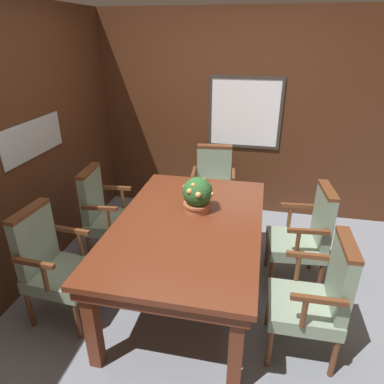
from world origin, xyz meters
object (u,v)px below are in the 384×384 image
(chair_right_far, at_px, (306,234))
(potted_plant, at_px, (197,195))
(dining_table, at_px, (188,231))
(chair_left_far, at_px, (106,212))
(chair_left_near, at_px, (52,262))
(chair_head_far, at_px, (213,185))
(chair_right_near, at_px, (317,296))

(chair_right_far, relative_size, potted_plant, 3.17)
(dining_table, distance_m, chair_right_far, 1.09)
(potted_plant, bearing_deg, dining_table, -99.75)
(chair_left_far, distance_m, chair_left_near, 0.87)
(chair_left_near, relative_size, potted_plant, 3.17)
(chair_left_far, bearing_deg, chair_right_far, -95.79)
(dining_table, height_order, potted_plant, potted_plant)
(chair_head_far, xyz_separation_m, chair_right_near, (0.99, -1.74, 0.00))
(chair_left_near, distance_m, chair_right_near, 2.02)
(potted_plant, bearing_deg, chair_right_near, -32.24)
(chair_head_far, bearing_deg, chair_left_near, -125.71)
(dining_table, height_order, chair_left_far, chair_left_far)
(chair_left_far, bearing_deg, potted_plant, -108.26)
(dining_table, xyz_separation_m, potted_plant, (0.04, 0.21, 0.24))
(dining_table, height_order, chair_right_far, chair_right_far)
(dining_table, distance_m, chair_left_far, 1.07)
(chair_left_far, distance_m, potted_plant, 1.10)
(chair_left_far, xyz_separation_m, chair_right_far, (1.96, -0.02, 0.00))
(chair_left_far, bearing_deg, chair_left_near, 171.44)
(dining_table, xyz_separation_m, chair_left_near, (-1.01, -0.43, -0.16))
(dining_table, bearing_deg, chair_right_near, -21.85)
(chair_left_near, bearing_deg, chair_head_far, -26.58)
(chair_head_far, xyz_separation_m, chair_left_near, (-1.02, -1.77, 0.00))
(dining_table, distance_m, chair_left_near, 1.11)
(chair_left_near, height_order, potted_plant, potted_plant)
(dining_table, xyz_separation_m, chair_head_far, (0.01, 1.34, -0.16))
(chair_right_near, distance_m, potted_plant, 1.21)
(chair_left_far, xyz_separation_m, potted_plant, (1.00, -0.23, 0.40))
(chair_left_far, height_order, chair_right_far, same)
(chair_head_far, xyz_separation_m, chair_left_far, (-0.97, -0.90, 0.00))
(chair_head_far, distance_m, potted_plant, 1.20)
(dining_table, relative_size, chair_left_far, 1.92)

